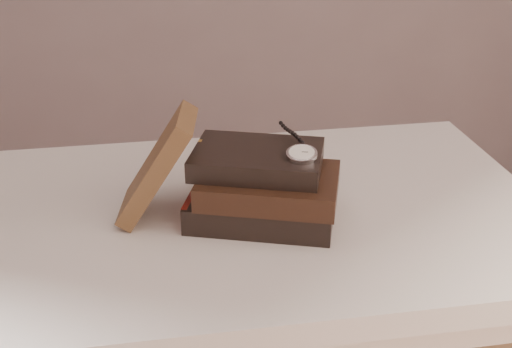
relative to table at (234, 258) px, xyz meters
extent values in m
cube|color=beige|center=(0.00, 0.00, 0.07)|extent=(1.00, 0.60, 0.04)
cube|color=white|center=(0.00, 0.00, 0.01)|extent=(0.88, 0.49, 0.08)
cylinder|color=white|center=(-0.45, 0.25, -0.30)|extent=(0.05, 0.05, 0.71)
cylinder|color=white|center=(0.45, 0.25, -0.30)|extent=(0.05, 0.05, 0.71)
cube|color=black|center=(0.04, -0.03, 0.11)|extent=(0.26, 0.21, 0.04)
cube|color=beige|center=(0.04, -0.04, 0.11)|extent=(0.25, 0.20, 0.03)
cube|color=gold|center=(-0.05, 0.02, 0.11)|extent=(0.01, 0.01, 0.04)
cube|color=maroon|center=(-0.06, 0.00, 0.11)|extent=(0.05, 0.13, 0.04)
cube|color=black|center=(0.05, -0.04, 0.15)|extent=(0.24, 0.20, 0.04)
cube|color=beige|center=(0.05, -0.05, 0.15)|extent=(0.23, 0.19, 0.03)
cube|color=gold|center=(-0.04, 0.01, 0.15)|extent=(0.01, 0.01, 0.04)
cube|color=black|center=(0.04, -0.02, 0.19)|extent=(0.22, 0.19, 0.03)
cube|color=beige|center=(0.04, -0.02, 0.19)|extent=(0.22, 0.18, 0.02)
cube|color=gold|center=(-0.05, 0.03, 0.19)|extent=(0.01, 0.01, 0.03)
cube|color=#3F2918|center=(-0.11, 0.00, 0.18)|extent=(0.14, 0.13, 0.17)
cylinder|color=silver|center=(0.09, -0.07, 0.21)|extent=(0.06, 0.06, 0.02)
cylinder|color=white|center=(0.09, -0.07, 0.21)|extent=(0.05, 0.05, 0.01)
torus|color=silver|center=(0.09, -0.07, 0.21)|extent=(0.05, 0.05, 0.01)
cylinder|color=silver|center=(0.10, -0.04, 0.21)|extent=(0.01, 0.01, 0.01)
cube|color=black|center=(0.09, -0.06, 0.21)|extent=(0.01, 0.01, 0.00)
cube|color=black|center=(0.10, -0.07, 0.21)|extent=(0.01, 0.00, 0.00)
sphere|color=black|center=(0.10, -0.03, 0.21)|extent=(0.01, 0.01, 0.01)
sphere|color=black|center=(0.10, -0.02, 0.21)|extent=(0.01, 0.01, 0.01)
sphere|color=black|center=(0.10, -0.01, 0.21)|extent=(0.01, 0.01, 0.01)
sphere|color=black|center=(0.10, -0.01, 0.21)|extent=(0.01, 0.01, 0.01)
sphere|color=black|center=(0.09, 0.00, 0.21)|extent=(0.01, 0.01, 0.01)
sphere|color=black|center=(0.09, 0.01, 0.21)|extent=(0.01, 0.01, 0.01)
sphere|color=black|center=(0.09, 0.02, 0.21)|extent=(0.01, 0.01, 0.01)
sphere|color=black|center=(0.09, 0.03, 0.21)|extent=(0.01, 0.01, 0.01)
sphere|color=black|center=(0.09, 0.04, 0.21)|extent=(0.01, 0.01, 0.01)
sphere|color=black|center=(0.09, 0.05, 0.21)|extent=(0.01, 0.01, 0.01)
torus|color=silver|center=(-0.03, 0.06, 0.16)|extent=(0.05, 0.03, 0.04)
torus|color=silver|center=(0.01, 0.05, 0.16)|extent=(0.05, 0.03, 0.04)
cylinder|color=silver|center=(-0.01, 0.06, 0.16)|extent=(0.01, 0.01, 0.00)
cylinder|color=silver|center=(-0.04, 0.12, 0.15)|extent=(0.04, 0.09, 0.02)
cylinder|color=silver|center=(0.05, 0.09, 0.15)|extent=(0.04, 0.09, 0.02)
camera|label=1|loc=(-0.13, -0.94, 0.61)|focal=47.65mm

